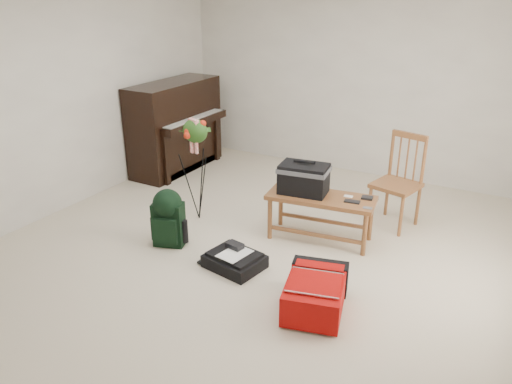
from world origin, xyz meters
The scene contains 10 objects.
floor centered at (0.00, 0.00, 0.00)m, with size 5.00×5.50×0.01m, color beige.
wall_back centered at (0.00, 2.75, 1.25)m, with size 5.00×0.04×2.50m, color silver.
wall_left centered at (-2.50, 0.00, 1.25)m, with size 0.04×5.50×2.50m, color silver.
piano centered at (-2.19, 1.60, 0.60)m, with size 0.71×1.50×1.25m.
bench centered at (0.33, 0.58, 0.59)m, with size 1.14×0.58×0.84m.
dining_chair centered at (1.04, 1.31, 0.50)m, with size 0.53×0.53×1.02m.
red_suitcase centered at (0.91, -0.54, 0.15)m, with size 0.61×0.78×0.29m.
black_duffel centered at (-0.01, -0.36, 0.08)m, with size 0.57×0.49×0.21m.
green_backpack centered at (-0.83, -0.31, 0.33)m, with size 0.35×0.32×0.61m.
flower_stand centered at (-0.93, 0.36, 0.58)m, with size 0.48×0.48×1.20m.
Camera 1 is at (2.19, -3.83, 2.48)m, focal length 35.00 mm.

